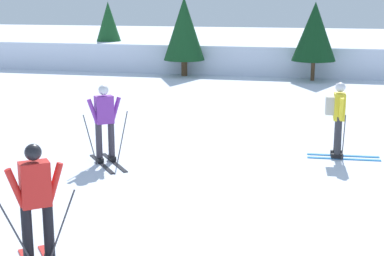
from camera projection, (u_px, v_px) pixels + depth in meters
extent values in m
plane|color=silver|center=(280.00, 240.00, 8.68)|extent=(120.00, 120.00, 0.00)
cube|color=silver|center=(315.00, 56.00, 28.83)|extent=(80.00, 6.97, 1.34)
cylinder|color=black|center=(48.00, 227.00, 7.76)|extent=(0.14, 0.14, 0.85)
cylinder|color=black|center=(27.00, 231.00, 7.64)|extent=(0.14, 0.14, 0.85)
cube|color=red|center=(35.00, 184.00, 7.56)|extent=(0.45, 0.42, 0.60)
cylinder|color=red|center=(55.00, 183.00, 7.65)|extent=(0.26, 0.23, 0.55)
cylinder|color=red|center=(16.00, 188.00, 7.44)|extent=(0.26, 0.23, 0.55)
sphere|color=black|center=(33.00, 152.00, 7.47)|extent=(0.22, 0.22, 0.22)
cylinder|color=#38383D|center=(61.00, 229.00, 7.73)|extent=(0.36, 0.30, 1.06)
cylinder|color=#38383D|center=(18.00, 237.00, 7.50)|extent=(0.36, 0.30, 1.06)
cube|color=black|center=(114.00, 162.00, 12.70)|extent=(1.06, 1.32, 0.02)
cube|color=black|center=(102.00, 164.00, 12.58)|extent=(1.06, 1.32, 0.02)
cube|color=black|center=(112.00, 158.00, 12.82)|extent=(0.25, 0.28, 0.10)
cube|color=black|center=(100.00, 160.00, 12.70)|extent=(0.25, 0.28, 0.10)
cylinder|color=#38333D|center=(111.00, 137.00, 12.71)|extent=(0.14, 0.14, 0.85)
cylinder|color=#38333D|center=(99.00, 138.00, 12.60)|extent=(0.14, 0.14, 0.85)
cube|color=purple|center=(104.00, 110.00, 12.52)|extent=(0.45, 0.42, 0.60)
cylinder|color=purple|center=(116.00, 109.00, 12.61)|extent=(0.26, 0.23, 0.55)
cylinder|color=purple|center=(93.00, 111.00, 12.40)|extent=(0.26, 0.23, 0.55)
sphere|color=silver|center=(103.00, 90.00, 12.42)|extent=(0.22, 0.22, 0.22)
cylinder|color=#38383D|center=(122.00, 137.00, 12.72)|extent=(0.23, 0.19, 1.12)
cylinder|color=#38383D|center=(90.00, 140.00, 12.42)|extent=(0.23, 0.19, 1.12)
cube|color=maroon|center=(101.00, 107.00, 12.70)|extent=(0.33, 0.31, 0.40)
cube|color=#237AC6|center=(343.00, 156.00, 13.24)|extent=(1.60, 0.18, 0.02)
cube|color=#237AC6|center=(344.00, 159.00, 12.97)|extent=(1.60, 0.18, 0.02)
cube|color=black|center=(336.00, 153.00, 13.25)|extent=(0.27, 0.13, 0.10)
cube|color=black|center=(337.00, 156.00, 12.98)|extent=(0.27, 0.13, 0.10)
cylinder|color=#2D2D33|center=(337.00, 133.00, 13.15)|extent=(0.14, 0.14, 0.85)
cylinder|color=#2D2D33|center=(338.00, 135.00, 12.88)|extent=(0.14, 0.14, 0.85)
cube|color=yellow|center=(339.00, 107.00, 12.87)|extent=(0.26, 0.39, 0.60)
cylinder|color=yellow|center=(339.00, 105.00, 13.11)|extent=(0.10, 0.26, 0.55)
cylinder|color=yellow|center=(341.00, 109.00, 12.63)|extent=(0.10, 0.26, 0.55)
sphere|color=silver|center=(341.00, 87.00, 12.78)|extent=(0.22, 0.22, 0.22)
cylinder|color=#38383D|center=(341.00, 131.00, 13.32)|extent=(0.04, 0.33, 1.08)
cylinder|color=#38383D|center=(344.00, 138.00, 12.67)|extent=(0.04, 0.33, 1.08)
cube|color=#B7B2A3|center=(330.00, 105.00, 12.90)|extent=(0.20, 0.29, 0.40)
cylinder|color=#513823|center=(184.00, 68.00, 26.51)|extent=(0.28, 0.28, 0.72)
cone|color=#14421E|center=(184.00, 29.00, 26.11)|extent=(1.86, 1.86, 2.82)
cylinder|color=#513823|center=(313.00, 71.00, 24.93)|extent=(0.17, 0.17, 0.86)
cone|color=#0F3819|center=(315.00, 31.00, 24.56)|extent=(1.87, 1.87, 2.47)
cylinder|color=#513823|center=(110.00, 60.00, 29.47)|extent=(0.19, 0.19, 0.80)
cone|color=#194C23|center=(108.00, 27.00, 29.10)|extent=(1.56, 1.56, 2.50)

